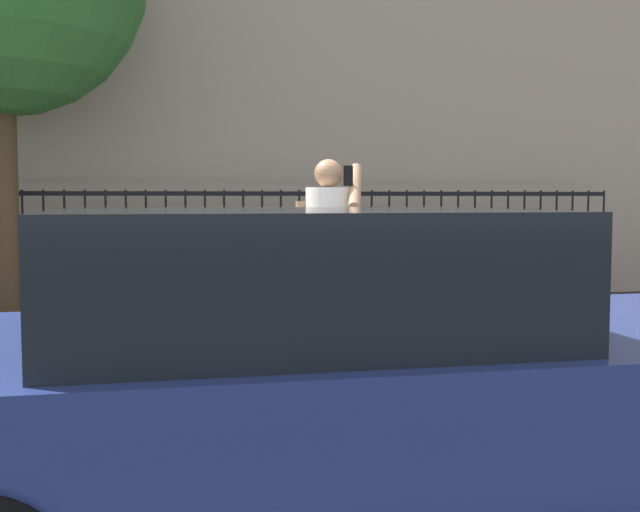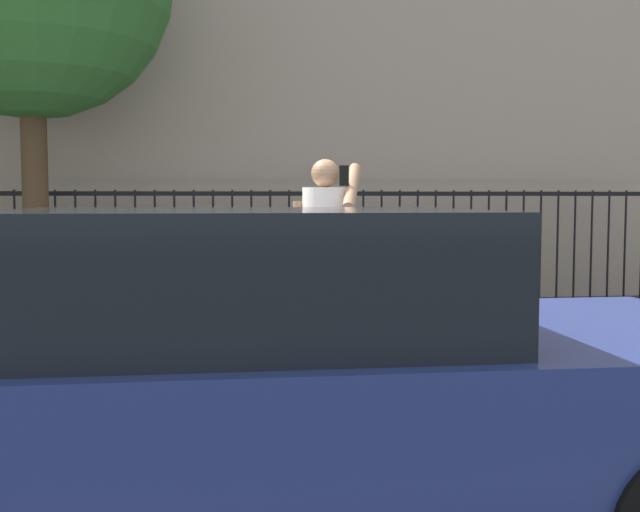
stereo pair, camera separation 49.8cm
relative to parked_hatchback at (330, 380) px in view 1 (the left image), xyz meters
The scene contains 5 objects.
ground_plane 1.53m from the parked_hatchback, 98.02° to the left, with size 60.00×60.00×0.00m, color black.
sidewalk 3.60m from the parked_hatchback, 93.06° to the left, with size 28.00×4.40×0.15m, color #9E9B93.
iron_fence 7.25m from the parked_hatchback, 91.50° to the left, with size 12.03×0.04×1.60m.
parked_hatchback is the anchor object (origin of this frame).
pedestrian_on_phone 2.51m from the parked_hatchback, 78.12° to the left, with size 0.71×0.51×1.64m.
Camera 1 is at (-0.56, -4.66, 1.50)m, focal length 44.23 mm.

